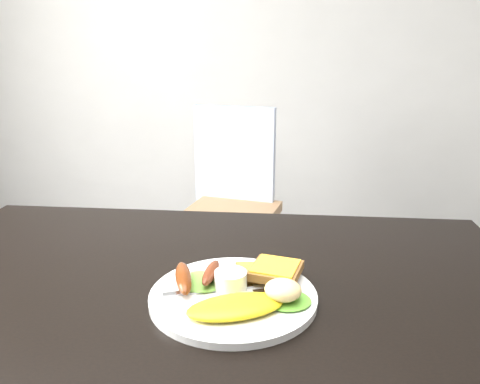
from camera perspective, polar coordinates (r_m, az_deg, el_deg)
room_back_panel at (r=2.98m, az=3.01°, el=20.85°), size 4.00×0.04×2.70m
dining_table at (r=0.85m, az=-4.67°, el=-12.79°), size 1.20×0.80×0.04m
dining_chair at (r=2.07m, az=-1.20°, el=-2.78°), size 0.46×0.46×0.05m
person at (r=1.33m, az=5.92°, el=3.65°), size 0.61×0.41×1.69m
plate at (r=0.80m, az=-0.84°, el=-12.64°), size 0.28×0.28×0.01m
lettuce_left at (r=0.83m, az=-4.67°, el=-10.79°), size 0.09×0.08×0.01m
lettuce_right at (r=0.77m, az=5.69°, el=-12.99°), size 0.08×0.08×0.01m
omelette at (r=0.74m, az=-0.52°, el=-13.79°), size 0.17×0.13×0.02m
sausage_a at (r=0.81m, az=-6.92°, el=-10.34°), size 0.06×0.12×0.03m
sausage_b at (r=0.82m, az=-3.58°, el=-9.77°), size 0.03×0.09×0.02m
ramekin at (r=0.80m, az=-1.14°, el=-10.73°), size 0.07×0.07×0.03m
toast_a at (r=0.85m, az=1.69°, el=-9.80°), size 0.07×0.07×0.01m
toast_b at (r=0.83m, az=4.38°, el=-9.52°), size 0.10×0.10×0.01m
potato_salad at (r=0.76m, az=5.27°, el=-11.80°), size 0.07×0.07×0.03m
fork at (r=0.80m, az=-3.87°, el=-11.87°), size 0.15×0.06×0.00m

